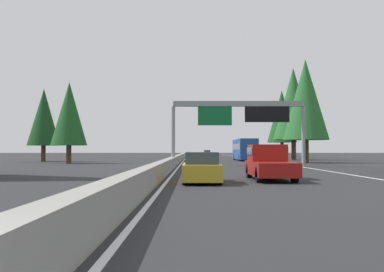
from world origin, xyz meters
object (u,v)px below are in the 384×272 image
(conifer_right_far, at_px, (293,104))
(conifer_right_distant, at_px, (282,116))
(pickup_distant_b, at_px, (269,162))
(sedan_far_left, at_px, (207,153))
(sign_gantry_overhead, at_px, (240,114))
(conifer_left_near, at_px, (69,114))
(sedan_mid_left, at_px, (202,169))
(conifer_left_mid, at_px, (44,117))
(conifer_right_mid, at_px, (306,100))
(bus_far_center, at_px, (245,149))

(conifer_right_far, distance_m, conifer_right_distant, 26.07)
(pickup_distant_b, distance_m, conifer_right_far, 47.86)
(sedan_far_left, relative_size, conifer_right_far, 0.31)
(sign_gantry_overhead, bearing_deg, conifer_left_near, 62.77)
(sedan_far_left, height_order, conifer_left_near, conifer_left_near)
(sedan_mid_left, relative_size, conifer_left_mid, 0.45)
(conifer_left_near, bearing_deg, conifer_right_mid, -85.63)
(sedan_mid_left, distance_m, conifer_left_near, 34.24)
(sedan_mid_left, xyz_separation_m, pickup_distant_b, (2.27, -3.62, 0.23))
(sedan_mid_left, bearing_deg, pickup_distant_b, -57.96)
(sign_gantry_overhead, bearing_deg, sedan_mid_left, 168.88)
(bus_far_center, bearing_deg, conifer_right_distant, -21.15)
(bus_far_center, bearing_deg, conifer_left_mid, 102.73)
(sedan_mid_left, distance_m, conifer_right_mid, 35.89)
(sign_gantry_overhead, distance_m, conifer_right_distant, 55.23)
(conifer_left_near, bearing_deg, conifer_left_mid, 35.76)
(bus_far_center, xyz_separation_m, conifer_right_mid, (-11.72, -6.06, 5.94))
(conifer_right_distant, relative_size, conifer_left_mid, 1.46)
(sedan_mid_left, relative_size, conifer_left_near, 0.46)
(sign_gantry_overhead, distance_m, conifer_right_mid, 15.28)
(sedan_far_left, distance_m, conifer_left_mid, 58.87)
(conifer_left_mid, bearing_deg, sedan_mid_left, -151.93)
(sign_gantry_overhead, xyz_separation_m, sedan_far_left, (71.05, 0.81, -4.24))
(sedan_mid_left, relative_size, conifer_right_distant, 0.31)
(bus_far_center, distance_m, conifer_right_distant, 32.44)
(bus_far_center, relative_size, conifer_right_distant, 0.81)
(conifer_right_far, distance_m, conifer_left_mid, 37.07)
(sedan_far_left, height_order, conifer_right_far, conifer_right_far)
(conifer_right_far, bearing_deg, sedan_mid_left, 162.33)
(conifer_left_mid, bearing_deg, conifer_left_near, -144.24)
(conifer_right_far, height_order, conifer_right_distant, conifer_right_far)
(bus_far_center, xyz_separation_m, conifer_right_distant, (29.55, -11.43, 6.96))
(pickup_distant_b, bearing_deg, bus_far_center, -4.91)
(sign_gantry_overhead, height_order, conifer_right_far, conifer_right_far)
(sedan_far_left, xyz_separation_m, conifer_left_near, (-61.33, 18.06, 5.07))
(conifer_right_mid, xyz_separation_m, conifer_left_mid, (5.50, 33.61, -1.74))
(pickup_distant_b, relative_size, conifer_right_far, 0.39)
(conifer_left_mid, bearing_deg, bus_far_center, -77.27)
(bus_far_center, bearing_deg, sedan_mid_left, 170.73)
(sedan_far_left, distance_m, conifer_right_distant, 24.95)
(bus_far_center, xyz_separation_m, conifer_left_mid, (-6.22, 27.55, 4.20))
(sign_gantry_overhead, bearing_deg, sedan_far_left, 0.66)
(conifer_right_mid, bearing_deg, sign_gantry_overhead, 142.14)
(sign_gantry_overhead, relative_size, sedan_far_left, 2.88)
(sedan_far_left, xyz_separation_m, conifer_right_distant, (-17.92, -15.41, 7.99))
(conifer_right_distant, xyz_separation_m, conifer_left_near, (-43.41, 33.47, -2.92))
(pickup_distant_b, distance_m, conifer_right_distant, 73.57)
(conifer_right_mid, bearing_deg, conifer_right_distant, -7.42)
(conifer_right_distant, bearing_deg, sedan_mid_left, 165.82)
(conifer_left_near, bearing_deg, pickup_distant_b, -146.82)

